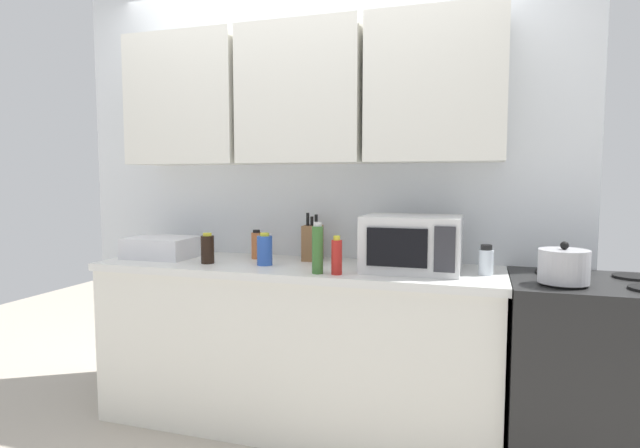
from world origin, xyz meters
name	(u,v)px	position (x,y,z in m)	size (l,w,h in m)	color
wall_back_with_cabinets	(309,143)	(0.00, -0.07, 1.57)	(3.06, 0.38, 2.60)	white
counter_run	(295,345)	(0.00, -0.30, 0.45)	(2.19, 0.63, 0.90)	white
stove_range	(595,377)	(1.48, -0.32, 0.45)	(0.76, 0.64, 0.91)	black
kettle	(564,266)	(1.31, -0.46, 0.99)	(0.21, 0.21, 0.18)	#B2B2B7
microwave	(412,243)	(0.63, -0.30, 1.04)	(0.48, 0.37, 0.28)	silver
dish_rack	(162,247)	(-0.84, -0.30, 0.96)	(0.38, 0.30, 0.12)	silver
knife_block	(312,242)	(0.05, -0.14, 1.00)	(0.11, 0.13, 0.27)	brown
bottle_soy_dark	(208,249)	(-0.47, -0.41, 0.98)	(0.07, 0.07, 0.17)	black
bottle_blue_cleaner	(265,250)	(-0.15, -0.37, 0.98)	(0.08, 0.08, 0.17)	#2D56B7
bottle_spice_jar	(257,245)	(-0.28, -0.18, 0.98)	(0.06, 0.06, 0.17)	#BC6638
bottle_clear_tall	(486,261)	(0.99, -0.30, 0.97)	(0.07, 0.07, 0.15)	silver
bottle_green_oil	(318,249)	(0.20, -0.52, 1.02)	(0.06, 0.06, 0.25)	#386B2D
bottle_red_sauce	(337,256)	(0.30, -0.51, 0.99)	(0.05, 0.05, 0.19)	red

